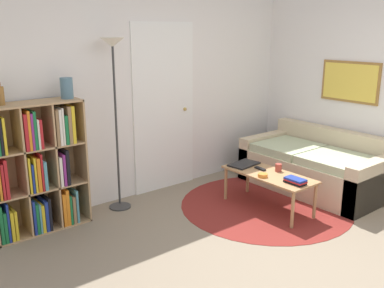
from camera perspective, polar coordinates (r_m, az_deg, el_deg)
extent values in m
plane|color=gray|center=(3.95, 14.30, -15.32)|extent=(14.00, 14.00, 0.00)
cube|color=silver|center=(5.16, -5.65, 7.58)|extent=(7.20, 0.05, 2.60)
cube|color=white|center=(5.27, -3.75, 4.76)|extent=(0.88, 0.02, 2.05)
sphere|color=tan|center=(5.44, -0.94, 4.67)|extent=(0.04, 0.04, 0.04)
cube|color=silver|center=(5.87, 18.93, 7.74)|extent=(0.05, 5.28, 2.60)
cube|color=olive|center=(5.74, 20.32, 7.78)|extent=(0.02, 0.79, 0.51)
cube|color=yellow|center=(5.73, 20.25, 7.77)|extent=(0.01, 0.73, 0.45)
cylinder|color=maroon|center=(5.06, 9.76, -8.00)|extent=(1.95, 1.95, 0.01)
cube|color=tan|center=(4.63, -14.64, -1.96)|extent=(0.02, 0.34, 1.30)
cube|color=tan|center=(4.33, -20.71, 5.09)|extent=(0.93, 0.34, 0.02)
cube|color=tan|center=(4.71, -19.25, -10.42)|extent=(0.93, 0.34, 0.02)
cube|color=tan|center=(4.63, -20.62, -2.48)|extent=(0.93, 0.02, 1.30)
cube|color=tan|center=(4.44, -21.77, -3.33)|extent=(0.02, 0.32, 1.26)
cube|color=tan|center=(4.53, -18.18, -2.64)|extent=(0.02, 0.32, 1.26)
cube|color=tan|center=(4.55, -19.72, -5.51)|extent=(0.90, 0.32, 0.02)
cube|color=tan|center=(4.42, -20.20, -0.39)|extent=(0.90, 0.32, 0.02)
cube|color=#196B38|center=(4.49, -23.84, -9.93)|extent=(0.03, 0.19, 0.30)
cube|color=navy|center=(4.50, -23.63, -9.28)|extent=(0.02, 0.24, 0.38)
cube|color=gold|center=(4.51, -23.11, -9.80)|extent=(0.03, 0.21, 0.29)
cube|color=gold|center=(4.54, -22.79, -9.58)|extent=(0.03, 0.27, 0.29)
cube|color=navy|center=(4.58, -20.72, -8.83)|extent=(0.02, 0.27, 0.34)
cube|color=#196B38|center=(4.56, -20.22, -9.11)|extent=(0.03, 0.20, 0.31)
cube|color=teal|center=(4.58, -19.94, -9.02)|extent=(0.02, 0.23, 0.30)
cube|color=gold|center=(4.60, -19.63, -9.00)|extent=(0.03, 0.23, 0.29)
cube|color=navy|center=(4.61, -19.27, -8.68)|extent=(0.03, 0.26, 0.31)
cube|color=black|center=(4.62, -18.91, -8.46)|extent=(0.03, 0.27, 0.34)
cube|color=orange|center=(4.66, -17.14, -8.07)|extent=(0.03, 0.26, 0.34)
cube|color=orange|center=(4.66, -16.71, -7.79)|extent=(0.03, 0.24, 0.38)
cube|color=#196B38|center=(4.69, -16.40, -8.06)|extent=(0.02, 0.27, 0.31)
cube|color=olive|center=(4.70, -15.97, -8.08)|extent=(0.03, 0.26, 0.29)
cube|color=teal|center=(4.70, -15.59, -7.66)|extent=(0.02, 0.26, 0.35)
cube|color=#B21E23|center=(4.33, -24.16, -4.45)|extent=(0.02, 0.19, 0.34)
cube|color=#B21E23|center=(4.34, -23.81, -4.13)|extent=(0.03, 0.21, 0.37)
cube|color=gold|center=(4.39, -21.12, -3.80)|extent=(0.02, 0.19, 0.35)
cube|color=navy|center=(4.43, -20.83, -4.08)|extent=(0.02, 0.23, 0.29)
cube|color=gold|center=(4.44, -20.64, -3.59)|extent=(0.02, 0.27, 0.35)
cube|color=orange|center=(4.43, -20.11, -3.67)|extent=(0.03, 0.21, 0.33)
cube|color=#B21E23|center=(4.43, -19.73, -3.39)|extent=(0.02, 0.21, 0.37)
cube|color=teal|center=(4.46, -19.35, -3.78)|extent=(0.03, 0.22, 0.29)
cube|color=silver|center=(4.49, -17.42, -3.41)|extent=(0.03, 0.19, 0.30)
cube|color=#7F287A|center=(4.53, -17.18, -3.06)|extent=(0.03, 0.26, 0.33)
cube|color=black|center=(4.51, -16.64, -2.84)|extent=(0.03, 0.20, 0.36)
cube|color=gold|center=(4.26, -24.13, 1.16)|extent=(0.02, 0.25, 0.34)
cube|color=#B21E23|center=(4.29, -21.61, 1.55)|extent=(0.03, 0.22, 0.35)
cube|color=orange|center=(4.30, -21.26, 1.83)|extent=(0.02, 0.23, 0.38)
cube|color=#7F287A|center=(4.30, -20.85, 1.66)|extent=(0.02, 0.19, 0.35)
cube|color=#196B38|center=(4.31, -20.54, 1.83)|extent=(0.03, 0.21, 0.37)
cube|color=silver|center=(4.35, -20.26, 1.44)|extent=(0.02, 0.26, 0.29)
cube|color=#B21E23|center=(4.34, -19.86, 1.41)|extent=(0.03, 0.21, 0.28)
cube|color=olive|center=(4.39, -17.97, 2.21)|extent=(0.03, 0.23, 0.35)
cube|color=silver|center=(4.40, -17.60, 2.27)|extent=(0.03, 0.23, 0.35)
cube|color=silver|center=(4.42, -17.34, 2.43)|extent=(0.02, 0.26, 0.37)
cube|color=#196B38|center=(4.44, -16.93, 2.00)|extent=(0.03, 0.25, 0.29)
cube|color=olive|center=(4.42, -16.39, 2.53)|extent=(0.03, 0.20, 0.37)
cube|color=gold|center=(4.44, -15.97, 2.62)|extent=(0.03, 0.20, 0.37)
cylinder|color=#333333|center=(5.00, -9.57, -8.21)|extent=(0.24, 0.24, 0.01)
cylinder|color=#333333|center=(4.72, -10.06, 2.29)|extent=(0.02, 0.02, 1.79)
cone|color=white|center=(4.60, -10.58, 13.18)|extent=(0.26, 0.26, 0.10)
cube|color=#CCB793|center=(5.63, 15.87, -3.68)|extent=(0.94, 1.74, 0.42)
cube|color=#CCB793|center=(5.90, 18.19, -1.48)|extent=(0.16, 1.74, 0.73)
cube|color=#CCB793|center=(5.23, 22.95, -4.98)|extent=(0.94, 0.16, 0.56)
cube|color=#CCB793|center=(6.07, 9.89, -1.26)|extent=(0.94, 0.16, 0.56)
cube|color=#B4C098|center=(5.30, 18.66, -2.09)|extent=(0.74, 0.69, 0.10)
cube|color=#B4C098|center=(5.70, 12.70, -0.49)|extent=(0.74, 0.69, 0.10)
cube|color=#AD7F51|center=(4.84, 10.20, -3.99)|extent=(0.45, 1.07, 0.02)
cylinder|color=#AD7F51|center=(4.49, 13.27, -8.58)|extent=(0.04, 0.04, 0.40)
cylinder|color=#AD7F51|center=(5.10, 4.53, -5.27)|extent=(0.04, 0.04, 0.40)
cylinder|color=#AD7F51|center=(4.77, 16.06, -7.34)|extent=(0.04, 0.04, 0.40)
cylinder|color=#AD7F51|center=(5.35, 7.44, -4.38)|extent=(0.04, 0.04, 0.40)
cube|color=black|center=(5.08, 6.94, -2.69)|extent=(0.38, 0.27, 0.02)
cylinder|color=orange|center=(4.70, 9.40, -4.14)|extent=(0.11, 0.11, 0.04)
cube|color=black|center=(4.58, 13.57, -4.98)|extent=(0.12, 0.21, 0.03)
cube|color=#B21E23|center=(4.56, 13.63, -4.81)|extent=(0.12, 0.21, 0.01)
cube|color=navy|center=(4.56, 13.61, -4.58)|extent=(0.12, 0.21, 0.02)
cylinder|color=#A33D33|center=(4.91, 11.45, -3.10)|extent=(0.07, 0.07, 0.09)
cube|color=black|center=(4.94, 9.08, -3.27)|extent=(0.06, 0.15, 0.02)
cylinder|color=olive|center=(4.27, -24.20, 5.87)|extent=(0.07, 0.07, 0.17)
cylinder|color=slate|center=(4.44, -16.37, 7.16)|extent=(0.12, 0.12, 0.21)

